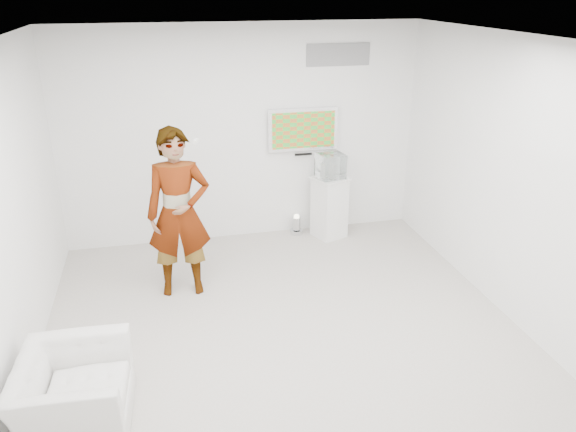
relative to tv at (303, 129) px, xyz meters
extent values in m
cube|color=#B5AEA6|center=(-0.85, -2.45, -1.55)|extent=(5.00, 5.00, 0.01)
cube|color=#2A2A2C|center=(-0.85, -2.45, 1.45)|extent=(5.00, 5.00, 0.01)
cube|color=white|center=(-0.85, 0.05, -0.05)|extent=(5.00, 0.01, 3.00)
cube|color=white|center=(-0.85, -4.95, -0.05)|extent=(5.00, 0.01, 3.00)
cube|color=white|center=(-3.35, -2.45, -0.05)|extent=(0.01, 5.00, 3.00)
cube|color=white|center=(1.65, -2.45, -0.05)|extent=(0.01, 5.00, 3.00)
cube|color=silver|center=(0.00, 0.00, 0.00)|extent=(1.00, 0.08, 0.60)
cube|color=gray|center=(0.50, 0.04, 1.00)|extent=(0.90, 0.02, 0.30)
imported|color=silver|center=(-1.83, -1.42, -0.55)|extent=(0.75, 0.51, 2.01)
imported|color=silver|center=(-2.84, -3.49, -1.23)|extent=(0.92, 1.04, 0.64)
cube|color=white|center=(0.33, -0.28, -1.10)|extent=(0.57, 0.57, 0.91)
cylinder|color=silver|center=(-0.11, -0.11, -1.40)|extent=(0.22, 0.22, 0.29)
cube|color=white|center=(0.33, -0.28, -0.47)|extent=(0.40, 0.40, 0.34)
cube|color=white|center=(0.33, -0.28, -0.54)|extent=(0.10, 0.16, 0.21)
cube|color=white|center=(-1.58, -1.28, 0.26)|extent=(0.08, 0.14, 0.04)
camera|label=1|loc=(-1.96, -7.51, 1.89)|focal=35.00mm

